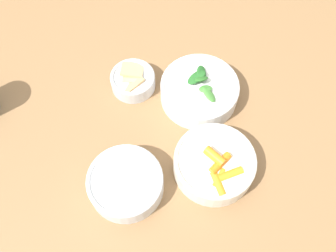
{
  "coord_description": "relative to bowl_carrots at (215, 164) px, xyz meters",
  "views": [
    {
      "loc": [
        -0.11,
        0.42,
        1.57
      ],
      "look_at": [
        -0.08,
        0.01,
        0.8
      ],
      "focal_mm": 40.0,
      "sensor_mm": 36.0,
      "label": 1
    }
  ],
  "objects": [
    {
      "name": "bowl_carrots",
      "position": [
        0.0,
        0.0,
        0.0
      ],
      "size": [
        0.18,
        0.18,
        0.07
      ],
      "color": "silver",
      "rests_on": "dining_table"
    },
    {
      "name": "bowl_cookies",
      "position": [
        0.21,
        -0.21,
        -0.01
      ],
      "size": [
        0.11,
        0.11,
        0.05
      ],
      "color": "silver",
      "rests_on": "dining_table"
    },
    {
      "name": "dining_table",
      "position": [
        0.19,
        -0.09,
        -0.14
      ],
      "size": [
        1.12,
        1.01,
        0.77
      ],
      "color": "olive",
      "rests_on": "ground_plane"
    },
    {
      "name": "bowl_beans_hotdog",
      "position": [
        0.19,
        0.06,
        -0.0
      ],
      "size": [
        0.16,
        0.16,
        0.05
      ],
      "color": "silver",
      "rests_on": "dining_table"
    },
    {
      "name": "bowl_greens",
      "position": [
        0.04,
        -0.19,
        0.0
      ],
      "size": [
        0.19,
        0.19,
        0.09
      ],
      "color": "white",
      "rests_on": "dining_table"
    },
    {
      "name": "ground_plane",
      "position": [
        0.19,
        -0.09,
        -0.8
      ],
      "size": [
        10.0,
        10.0,
        0.0
      ],
      "primitive_type": "plane",
      "color": "#4C4238"
    }
  ]
}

